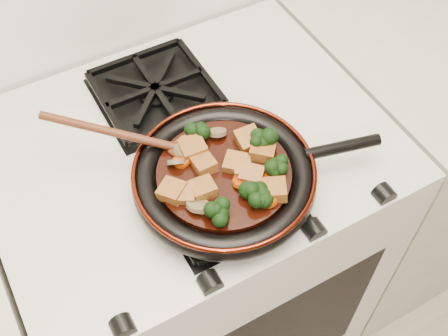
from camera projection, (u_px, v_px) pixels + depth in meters
stove at (196, 254)px, 1.43m from camera, size 0.76×0.60×0.90m
burner_grate_front at (223, 191)px, 0.99m from camera, size 0.23×0.23×0.03m
burner_grate_back at (156, 91)px, 1.13m from camera, size 0.23×0.23×0.03m
skillet at (225, 177)px, 0.97m from camera, size 0.44×0.32×0.05m
braising_sauce at (224, 175)px, 0.96m from camera, size 0.23×0.23×0.02m
tofu_cube_0 at (262, 152)px, 0.97m from camera, size 0.06×0.06×0.03m
tofu_cube_1 at (252, 175)px, 0.94m from camera, size 0.05×0.05×0.03m
tofu_cube_2 at (204, 164)px, 0.96m from camera, size 0.04×0.04×0.03m
tofu_cube_3 at (243, 168)px, 0.95m from camera, size 0.04×0.04×0.02m
tofu_cube_4 at (235, 163)px, 0.96m from camera, size 0.05×0.05×0.02m
tofu_cube_5 at (193, 148)px, 0.98m from camera, size 0.05×0.05×0.03m
tofu_cube_6 at (172, 191)px, 0.92m from camera, size 0.06×0.06×0.03m
tofu_cube_7 at (203, 189)px, 0.93m from camera, size 0.04×0.04×0.03m
tofu_cube_8 at (249, 140)px, 0.99m from camera, size 0.05×0.05×0.03m
tofu_cube_9 at (194, 148)px, 0.98m from camera, size 0.04×0.04×0.02m
tofu_cube_10 at (184, 194)px, 0.92m from camera, size 0.05×0.05×0.02m
tofu_cube_11 at (274, 190)px, 0.92m from camera, size 0.06×0.06×0.03m
broccoli_floret_0 at (254, 197)px, 0.92m from camera, size 0.09×0.09×0.06m
broccoli_floret_1 at (260, 139)px, 0.98m from camera, size 0.09×0.09×0.06m
broccoli_floret_2 at (196, 131)px, 1.00m from camera, size 0.08×0.09×0.07m
broccoli_floret_3 at (277, 168)px, 0.95m from camera, size 0.06×0.06×0.06m
broccoli_floret_4 at (259, 202)px, 0.91m from camera, size 0.08×0.09×0.07m
broccoli_floret_5 at (218, 217)px, 0.89m from camera, size 0.08×0.08×0.07m
carrot_coin_0 at (182, 161)px, 0.96m from camera, size 0.03×0.03×0.02m
carrot_coin_1 at (242, 183)px, 0.94m from camera, size 0.03×0.03×0.02m
carrot_coin_2 at (242, 179)px, 0.94m from camera, size 0.03×0.03×0.01m
carrot_coin_3 at (186, 143)px, 0.99m from camera, size 0.03×0.03×0.02m
carrot_coin_4 at (269, 181)px, 0.94m from camera, size 0.03×0.03×0.02m
carrot_coin_5 at (269, 201)px, 0.92m from camera, size 0.03×0.03×0.02m
mushroom_slice_0 at (182, 151)px, 0.98m from camera, size 0.04×0.04×0.03m
mushroom_slice_1 at (217, 132)px, 1.00m from camera, size 0.04×0.04×0.02m
mushroom_slice_2 at (212, 210)px, 0.90m from camera, size 0.04×0.04×0.04m
mushroom_slice_3 at (176, 163)px, 0.96m from camera, size 0.04×0.03×0.03m
mushroom_slice_4 at (198, 205)px, 0.91m from camera, size 0.05×0.05×0.02m
wooden_spoon at (142, 139)px, 0.97m from camera, size 0.14×0.11×0.25m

